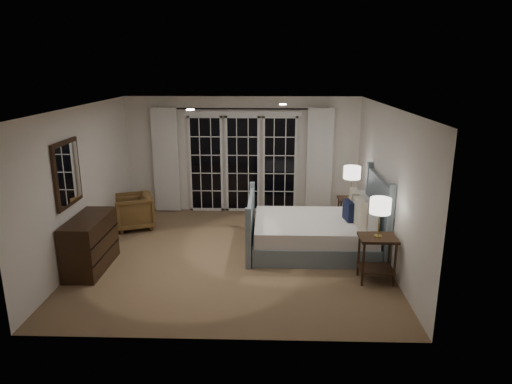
{
  "coord_description": "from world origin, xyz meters",
  "views": [
    {
      "loc": [
        0.58,
        -7.21,
        3.13
      ],
      "look_at": [
        0.36,
        0.24,
        1.05
      ],
      "focal_mm": 32.0,
      "sensor_mm": 36.0,
      "label": 1
    }
  ],
  "objects_px": {
    "nightstand_right": "(350,208)",
    "lamp_right": "(352,173)",
    "bed": "(317,232)",
    "dresser": "(90,243)",
    "lamp_left": "(380,206)",
    "nightstand_left": "(377,252)",
    "armchair": "(133,212)"
  },
  "relations": [
    {
      "from": "nightstand_right",
      "to": "lamp_left",
      "type": "relative_size",
      "value": 1.06
    },
    {
      "from": "bed",
      "to": "lamp_left",
      "type": "bearing_deg",
      "value": -56.82
    },
    {
      "from": "nightstand_right",
      "to": "armchair",
      "type": "height_order",
      "value": "armchair"
    },
    {
      "from": "bed",
      "to": "nightstand_right",
      "type": "bearing_deg",
      "value": 55.83
    },
    {
      "from": "bed",
      "to": "dresser",
      "type": "height_order",
      "value": "bed"
    },
    {
      "from": "lamp_right",
      "to": "dresser",
      "type": "distance_m",
      "value": 4.89
    },
    {
      "from": "nightstand_left",
      "to": "lamp_right",
      "type": "xyz_separation_m",
      "value": [
        -0.01,
        2.29,
        0.66
      ]
    },
    {
      "from": "bed",
      "to": "nightstand_left",
      "type": "bearing_deg",
      "value": -56.82
    },
    {
      "from": "nightstand_left",
      "to": "lamp_left",
      "type": "relative_size",
      "value": 1.2
    },
    {
      "from": "lamp_left",
      "to": "lamp_right",
      "type": "xyz_separation_m",
      "value": [
        -0.01,
        2.29,
        -0.04
      ]
    },
    {
      "from": "nightstand_left",
      "to": "lamp_left",
      "type": "distance_m",
      "value": 0.7
    },
    {
      "from": "nightstand_right",
      "to": "lamp_right",
      "type": "height_order",
      "value": "lamp_right"
    },
    {
      "from": "lamp_left",
      "to": "dresser",
      "type": "distance_m",
      "value": 4.49
    },
    {
      "from": "lamp_right",
      "to": "dresser",
      "type": "xyz_separation_m",
      "value": [
        -4.4,
        -1.99,
        -0.7
      ]
    },
    {
      "from": "bed",
      "to": "nightstand_left",
      "type": "relative_size",
      "value": 3.18
    },
    {
      "from": "dresser",
      "to": "armchair",
      "type": "bearing_deg",
      "value": 86.06
    },
    {
      "from": "nightstand_left",
      "to": "armchair",
      "type": "height_order",
      "value": "nightstand_left"
    },
    {
      "from": "nightstand_right",
      "to": "nightstand_left",
      "type": "bearing_deg",
      "value": -89.76
    },
    {
      "from": "nightstand_left",
      "to": "lamp_right",
      "type": "height_order",
      "value": "lamp_right"
    },
    {
      "from": "nightstand_left",
      "to": "armchair",
      "type": "xyz_separation_m",
      "value": [
        -4.28,
        2.19,
        -0.13
      ]
    },
    {
      "from": "lamp_left",
      "to": "lamp_right",
      "type": "height_order",
      "value": "lamp_left"
    },
    {
      "from": "nightstand_right",
      "to": "lamp_right",
      "type": "xyz_separation_m",
      "value": [
        0.0,
        -0.0,
        0.72
      ]
    },
    {
      "from": "lamp_right",
      "to": "bed",
      "type": "bearing_deg",
      "value": -124.17
    },
    {
      "from": "bed",
      "to": "lamp_right",
      "type": "height_order",
      "value": "bed"
    },
    {
      "from": "nightstand_right",
      "to": "lamp_left",
      "type": "bearing_deg",
      "value": -89.76
    },
    {
      "from": "bed",
      "to": "lamp_right",
      "type": "bearing_deg",
      "value": 55.83
    },
    {
      "from": "bed",
      "to": "armchair",
      "type": "height_order",
      "value": "bed"
    },
    {
      "from": "bed",
      "to": "dresser",
      "type": "xyz_separation_m",
      "value": [
        -3.65,
        -0.88,
        0.09
      ]
    },
    {
      "from": "lamp_left",
      "to": "lamp_right",
      "type": "relative_size",
      "value": 0.93
    },
    {
      "from": "nightstand_right",
      "to": "dresser",
      "type": "xyz_separation_m",
      "value": [
        -4.4,
        -1.99,
        0.01
      ]
    },
    {
      "from": "bed",
      "to": "nightstand_left",
      "type": "height_order",
      "value": "bed"
    },
    {
      "from": "nightstand_left",
      "to": "armchair",
      "type": "relative_size",
      "value": 0.95
    }
  ]
}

